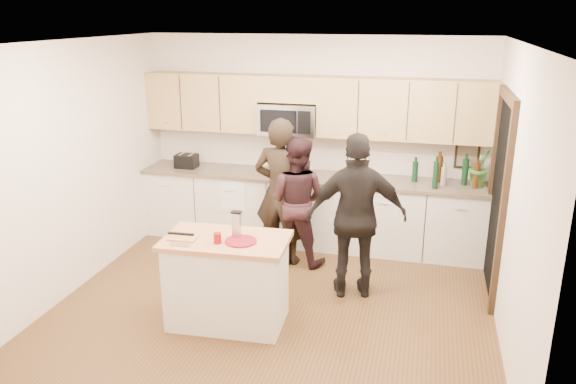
% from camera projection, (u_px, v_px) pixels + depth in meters
% --- Properties ---
extents(floor, '(4.50, 4.50, 0.00)m').
position_uv_depth(floor, '(276.00, 302.00, 6.02)').
color(floor, brown).
rests_on(floor, ground).
extents(room_shell, '(4.52, 4.02, 2.71)m').
position_uv_depth(room_shell, '(274.00, 144.00, 5.49)').
color(room_shell, beige).
rests_on(room_shell, ground).
extents(back_cabinetry, '(4.50, 0.66, 0.94)m').
position_uv_depth(back_cabinetry, '(309.00, 209.00, 7.44)').
color(back_cabinetry, silver).
rests_on(back_cabinetry, ground).
extents(upper_cabinetry, '(4.50, 0.33, 0.75)m').
position_uv_depth(upper_cabinetry, '(315.00, 105.00, 7.14)').
color(upper_cabinetry, tan).
rests_on(upper_cabinetry, ground).
extents(microwave, '(0.76, 0.41, 0.40)m').
position_uv_depth(microwave, '(288.00, 119.00, 7.25)').
color(microwave, silver).
rests_on(microwave, ground).
extents(doorway, '(0.06, 1.25, 2.20)m').
position_uv_depth(doorway, '(499.00, 190.00, 5.98)').
color(doorway, black).
rests_on(doorway, ground).
extents(framed_picture, '(0.30, 0.03, 0.38)m').
position_uv_depth(framed_picture, '(467.00, 154.00, 7.01)').
color(framed_picture, black).
rests_on(framed_picture, ground).
extents(dish_towel, '(0.34, 0.60, 0.48)m').
position_uv_depth(dish_towel, '(236.00, 185.00, 7.38)').
color(dish_towel, white).
rests_on(dish_towel, ground).
extents(island, '(1.23, 0.76, 0.90)m').
position_uv_depth(island, '(227.00, 280.00, 5.50)').
color(island, silver).
rests_on(island, ground).
extents(red_plate, '(0.30, 0.30, 0.02)m').
position_uv_depth(red_plate, '(241.00, 241.00, 5.28)').
color(red_plate, maroon).
rests_on(red_plate, island).
extents(box_grater, '(0.09, 0.07, 0.25)m').
position_uv_depth(box_grater, '(237.00, 224.00, 5.34)').
color(box_grater, silver).
rests_on(box_grater, red_plate).
extents(drink_glass, '(0.07, 0.07, 0.10)m').
position_uv_depth(drink_glass, '(217.00, 238.00, 5.25)').
color(drink_glass, maroon).
rests_on(drink_glass, island).
extents(cutting_board, '(0.28, 0.17, 0.02)m').
position_uv_depth(cutting_board, '(183.00, 238.00, 5.35)').
color(cutting_board, '#BB804D').
rests_on(cutting_board, island).
extents(tongs, '(0.26, 0.04, 0.02)m').
position_uv_depth(tongs, '(181.00, 234.00, 5.41)').
color(tongs, black).
rests_on(tongs, cutting_board).
extents(knife, '(0.20, 0.03, 0.01)m').
position_uv_depth(knife, '(180.00, 244.00, 5.19)').
color(knife, silver).
rests_on(knife, cutting_board).
extents(toaster, '(0.28, 0.22, 0.18)m').
position_uv_depth(toaster, '(187.00, 161.00, 7.65)').
color(toaster, black).
rests_on(toaster, back_cabinetry).
extents(bottle_cluster, '(0.84, 0.38, 0.39)m').
position_uv_depth(bottle_cluster, '(454.00, 171.00, 6.84)').
color(bottle_cluster, black).
rests_on(bottle_cluster, back_cabinetry).
extents(orchid, '(0.36, 0.35, 0.50)m').
position_uv_depth(orchid, '(481.00, 167.00, 6.76)').
color(orchid, '#376F2C').
rests_on(orchid, back_cabinetry).
extents(woman_left, '(0.69, 0.47, 1.80)m').
position_uv_depth(woman_left, '(281.00, 192.00, 6.76)').
color(woman_left, black).
rests_on(woman_left, ground).
extents(woman_center, '(0.83, 0.68, 1.59)m').
position_uv_depth(woman_center, '(296.00, 201.00, 6.77)').
color(woman_center, black).
rests_on(woman_center, ground).
extents(woman_right, '(1.13, 0.67, 1.80)m').
position_uv_depth(woman_right, '(357.00, 217.00, 5.93)').
color(woman_right, black).
rests_on(woman_right, ground).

